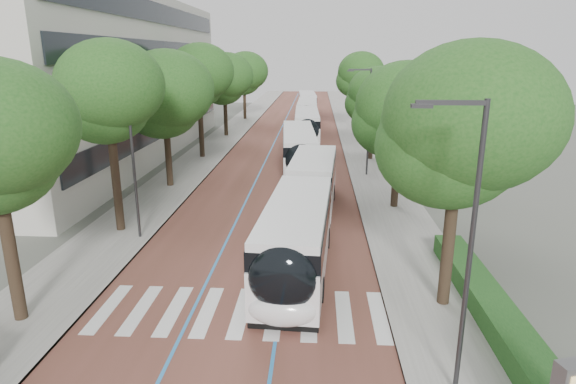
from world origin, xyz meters
TOP-DOWN VIEW (x-y plane):
  - ground at (0.00, 0.00)m, footprint 160.00×160.00m
  - road at (0.00, 40.00)m, footprint 11.00×140.00m
  - sidewalk_left at (-7.50, 40.00)m, footprint 4.00×140.00m
  - sidewalk_right at (7.50, 40.00)m, footprint 4.00×140.00m
  - kerb_left at (-5.60, 40.00)m, footprint 0.20×140.00m
  - kerb_right at (5.60, 40.00)m, footprint 0.20×140.00m
  - zebra_crossing at (0.20, 1.00)m, footprint 10.55×3.60m
  - lane_line_left at (-1.60, 40.00)m, footprint 0.12×126.00m
  - lane_line_right at (1.60, 40.00)m, footprint 0.12×126.00m
  - office_building at (-19.47, 28.00)m, footprint 18.11×40.00m
  - hedge at (9.10, 0.00)m, footprint 1.20×14.00m
  - streetlight_near at (6.62, -3.00)m, footprint 1.82×0.20m
  - streetlight_far at (6.62, 22.00)m, footprint 1.82×0.20m
  - lamp_post_left at (-6.10, 8.00)m, footprint 0.14×0.14m
  - trees_left at (-7.50, 28.54)m, footprint 6.37×60.74m
  - trees_right at (7.70, 19.82)m, footprint 5.94×47.69m
  - lead_bus at (2.34, 8.15)m, footprint 3.69×18.52m
  - bus_queued_0 at (1.47, 23.63)m, footprint 3.32×12.53m
  - bus_queued_1 at (1.83, 37.15)m, footprint 2.90×12.47m
  - bus_queued_2 at (1.62, 49.85)m, footprint 2.59×12.41m
  - bus_queued_3 at (1.39, 62.55)m, footprint 3.16×12.51m

SIDE VIEW (x-z plane):
  - ground at x=0.00m, z-range 0.00..0.00m
  - road at x=0.00m, z-range 0.00..0.02m
  - lane_line_left at x=-1.60m, z-range 0.02..0.03m
  - lane_line_right at x=1.60m, z-range 0.02..0.03m
  - zebra_crossing at x=0.20m, z-range 0.02..0.03m
  - sidewalk_left at x=-7.50m, z-range 0.00..0.12m
  - sidewalk_right at x=7.50m, z-range 0.00..0.12m
  - kerb_left at x=-5.60m, z-range -0.01..0.13m
  - kerb_right at x=5.60m, z-range -0.01..0.13m
  - hedge at x=9.10m, z-range 0.12..0.92m
  - bus_queued_0 at x=1.47m, z-range 0.02..3.22m
  - bus_queued_1 at x=1.83m, z-range 0.02..3.22m
  - bus_queued_2 at x=1.62m, z-range 0.02..3.22m
  - bus_queued_3 at x=1.39m, z-range 0.02..3.22m
  - lead_bus at x=2.34m, z-range 0.03..3.23m
  - lamp_post_left at x=-6.10m, z-range 0.12..8.12m
  - streetlight_near at x=6.62m, z-range 0.82..8.82m
  - streetlight_far at x=6.62m, z-range 0.82..8.82m
  - trees_right at x=7.70m, z-range 1.57..10.60m
  - trees_left at x=-7.50m, z-range 1.69..11.20m
  - office_building at x=-19.47m, z-range 0.00..14.00m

